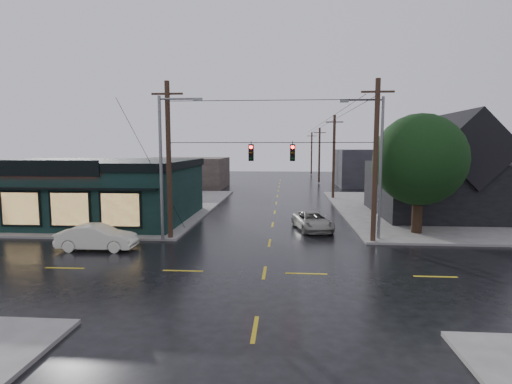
# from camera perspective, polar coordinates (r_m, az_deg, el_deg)

# --- Properties ---
(ground_plane) EXTENTS (160.00, 160.00, 0.00)m
(ground_plane) POSITION_cam_1_polar(r_m,az_deg,el_deg) (19.59, 1.21, -11.46)
(ground_plane) COLOR black
(sidewalk_nw) EXTENTS (28.00, 28.00, 0.15)m
(sidewalk_nw) POSITION_cam_1_polar(r_m,az_deg,el_deg) (44.35, -24.04, -1.82)
(sidewalk_nw) COLOR slate
(sidewalk_nw) RESTS_ON ground
(sidewalk_ne) EXTENTS (28.00, 28.00, 0.15)m
(sidewalk_ne) POSITION_cam_1_polar(r_m,az_deg,el_deg) (43.46, 30.19, -2.29)
(sidewalk_ne) COLOR slate
(sidewalk_ne) RESTS_ON ground
(pizza_shop) EXTENTS (16.30, 12.34, 4.90)m
(pizza_shop) POSITION_cam_1_polar(r_m,az_deg,el_deg) (35.54, -22.48, 0.37)
(pizza_shop) COLOR black
(pizza_shop) RESTS_ON ground
(ne_building) EXTENTS (12.60, 11.60, 8.75)m
(ne_building) POSITION_cam_1_polar(r_m,az_deg,el_deg) (38.31, 25.77, 3.49)
(ne_building) COLOR black
(ne_building) RESTS_ON ground
(corner_tree) EXTENTS (6.22, 6.22, 8.14)m
(corner_tree) POSITION_cam_1_polar(r_m,az_deg,el_deg) (29.25, 22.33, 4.27)
(corner_tree) COLOR black
(corner_tree) RESTS_ON ground
(utility_pole_nw) EXTENTS (2.00, 0.32, 10.15)m
(utility_pole_nw) POSITION_cam_1_polar(r_m,az_deg,el_deg) (26.89, -12.09, -6.64)
(utility_pole_nw) COLOR #352217
(utility_pole_nw) RESTS_ON ground
(utility_pole_ne) EXTENTS (2.00, 0.32, 10.15)m
(utility_pole_ne) POSITION_cam_1_polar(r_m,az_deg,el_deg) (26.41, 16.33, -7.00)
(utility_pole_ne) COLOR #352217
(utility_pole_ne) RESTS_ON ground
(utility_pole_far_a) EXTENTS (2.00, 0.32, 9.65)m
(utility_pole_far_a) POSITION_cam_1_polar(r_m,az_deg,el_deg) (47.33, 10.92, -0.97)
(utility_pole_far_a) COLOR #352217
(utility_pole_far_a) RESTS_ON ground
(utility_pole_far_b) EXTENTS (2.00, 0.32, 9.15)m
(utility_pole_far_b) POSITION_cam_1_polar(r_m,az_deg,el_deg) (67.12, 8.96, 1.23)
(utility_pole_far_b) COLOR #352217
(utility_pole_far_b) RESTS_ON ground
(utility_pole_far_c) EXTENTS (2.00, 0.32, 9.15)m
(utility_pole_far_c) POSITION_cam_1_polar(r_m,az_deg,el_deg) (87.00, 7.89, 2.43)
(utility_pole_far_c) COLOR #352217
(utility_pole_far_c) RESTS_ON ground
(span_signal_assembly) EXTENTS (13.00, 0.48, 1.23)m
(span_signal_assembly) POSITION_cam_1_polar(r_m,az_deg,el_deg) (25.13, 2.25, 5.70)
(span_signal_assembly) COLOR black
(span_signal_assembly) RESTS_ON ground
(streetlight_nw) EXTENTS (5.40, 0.30, 9.15)m
(streetlight_nw) POSITION_cam_1_polar(r_m,az_deg,el_deg) (26.33, -13.15, -6.95)
(streetlight_nw) COLOR slate
(streetlight_nw) RESTS_ON ground
(streetlight_ne) EXTENTS (5.40, 0.30, 9.15)m
(streetlight_ne) POSITION_cam_1_polar(r_m,az_deg,el_deg) (27.19, 17.06, -6.64)
(streetlight_ne) COLOR slate
(streetlight_ne) RESTS_ON ground
(bg_building_west) EXTENTS (12.00, 10.00, 4.40)m
(bg_building_west) POSITION_cam_1_polar(r_m,az_deg,el_deg) (60.62, -10.07, 2.74)
(bg_building_west) COLOR #352A26
(bg_building_west) RESTS_ON ground
(bg_building_east) EXTENTS (14.00, 12.00, 5.60)m
(bg_building_east) POSITION_cam_1_polar(r_m,az_deg,el_deg) (65.45, 17.55, 3.34)
(bg_building_east) COLOR #242429
(bg_building_east) RESTS_ON ground
(sedan_cream) EXTENTS (4.57, 1.72, 1.49)m
(sedan_cream) POSITION_cam_1_polar(r_m,az_deg,el_deg) (25.34, -21.75, -6.04)
(sedan_cream) COLOR silver
(sedan_cream) RESTS_ON ground
(suv_silver) EXTENTS (3.18, 5.14, 1.33)m
(suv_silver) POSITION_cam_1_polar(r_m,az_deg,el_deg) (29.33, 8.09, -4.14)
(suv_silver) COLOR gray
(suv_silver) RESTS_ON ground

